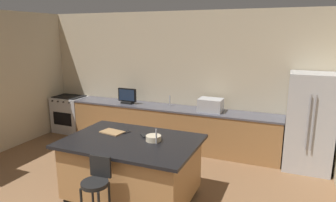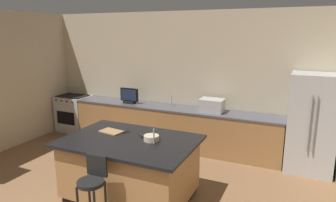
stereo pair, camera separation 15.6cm
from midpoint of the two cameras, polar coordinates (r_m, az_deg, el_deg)
name	(u,v)px [view 1 (the left image)]	position (r m, az deg, el deg)	size (l,w,h in m)	color
wall_back	(177,79)	(6.75, 1.04, 4.23)	(6.95, 0.12, 2.95)	beige
counter_back	(170,127)	(6.65, -0.30, -4.97)	(4.72, 0.62, 0.91)	#9E7042
kitchen_island	(132,168)	(4.70, -7.83, -12.61)	(1.99, 1.36, 0.94)	black
refrigerator	(310,122)	(6.00, 24.72, -3.69)	(0.81, 0.74, 1.80)	#B7BABF
range_oven	(70,114)	(8.09, -18.64, -2.35)	(0.79, 0.63, 0.93)	#B7BABF
microwave	(211,105)	(6.21, 7.42, -0.77)	(0.48, 0.36, 0.27)	#B7BABF
tv_monitor	(127,97)	(6.91, -8.42, 0.83)	(0.45, 0.16, 0.35)	black
sink_faucet_back	(170,101)	(6.60, -0.34, 0.05)	(0.02, 0.02, 0.24)	#B2B2B7
sink_faucet_island	(156,136)	(4.30, -3.30, -6.76)	(0.02, 0.02, 0.22)	#B2B2B7
bar_stool_center	(97,189)	(4.00, -14.60, -15.92)	(0.34, 0.35, 0.99)	black
fruit_bowl	(154,138)	(4.44, -3.79, -7.08)	(0.23, 0.23, 0.08)	beige
cell_phone	(126,132)	(4.85, -8.90, -5.92)	(0.07, 0.15, 0.01)	black
tv_remote	(143,136)	(4.65, -5.74, -6.58)	(0.04, 0.17, 0.02)	black
cutting_board	(112,132)	(4.89, -11.49, -5.82)	(0.36, 0.23, 0.02)	#A87F51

